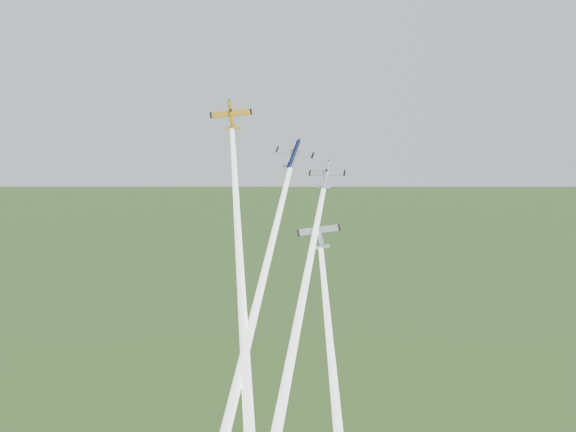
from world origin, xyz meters
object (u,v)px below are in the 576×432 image
object	(u,v)px
plane_yellow	(231,115)
plane_silver_low	(319,233)
plane_navy	(294,154)
plane_silver_right	(326,175)

from	to	relation	value
plane_yellow	plane_silver_low	xyz separation A→B (m)	(18.07, -11.88, -21.52)
plane_silver_low	plane_yellow	bearing A→B (deg)	135.91
plane_navy	plane_silver_right	world-z (taller)	plane_navy
plane_silver_right	plane_silver_low	world-z (taller)	plane_silver_right
plane_yellow	plane_silver_right	world-z (taller)	plane_yellow
plane_yellow	plane_silver_low	size ratio (longest dim) A/B	1.04
plane_yellow	plane_silver_right	bearing A→B (deg)	-28.70
plane_silver_right	plane_yellow	bearing A→B (deg)	179.26
plane_silver_low	plane_navy	bearing A→B (deg)	119.97
plane_navy	plane_silver_right	xyz separation A→B (m)	(6.33, 0.15, -3.95)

